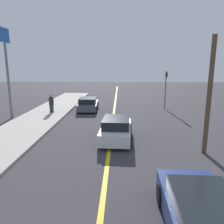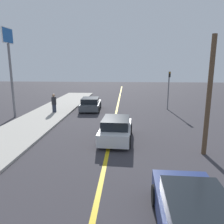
# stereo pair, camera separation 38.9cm
# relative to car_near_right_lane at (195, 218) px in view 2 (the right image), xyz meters

# --- Properties ---
(road_center_line) EXTENTS (0.20, 60.00, 0.01)m
(road_center_line) POSITION_rel_car_near_right_lane_xyz_m (-2.81, 11.57, -0.64)
(road_center_line) COLOR gold
(road_center_line) RESTS_ON ground_plane
(sidewalk_left) EXTENTS (3.87, 35.61, 0.15)m
(sidewalk_left) POSITION_rel_car_near_right_lane_xyz_m (-9.10, 11.37, -0.56)
(sidewalk_left) COLOR #ADA89E
(sidewalk_left) RESTS_ON ground_plane
(car_near_right_lane) EXTENTS (2.08, 4.31, 1.29)m
(car_near_right_lane) POSITION_rel_car_near_right_lane_xyz_m (0.00, 0.00, 0.00)
(car_near_right_lane) COLOR navy
(car_near_right_lane) RESTS_ON ground_plane
(car_ahead_center) EXTENTS (2.06, 4.13, 1.43)m
(car_ahead_center) POSITION_rel_car_near_right_lane_xyz_m (-2.46, 7.71, 0.05)
(car_ahead_center) COLOR silver
(car_ahead_center) RESTS_ON ground_plane
(car_far_distant) EXTENTS (2.13, 3.94, 1.29)m
(car_far_distant) POSITION_rel_car_near_right_lane_xyz_m (-5.48, 16.54, -0.02)
(car_far_distant) COLOR #4C5156
(car_far_distant) RESTS_ON ground_plane
(pedestrian_far_standing) EXTENTS (0.44, 0.44, 1.74)m
(pedestrian_far_standing) POSITION_rel_car_near_right_lane_xyz_m (-8.66, 14.76, 0.37)
(pedestrian_far_standing) COLOR #282D3D
(pedestrian_far_standing) RESTS_ON sidewalk_left
(traffic_light) EXTENTS (0.18, 0.40, 3.88)m
(traffic_light) POSITION_rel_car_near_right_lane_xyz_m (2.45, 17.43, 1.76)
(traffic_light) COLOR slate
(traffic_light) RESTS_ON ground_plane
(roadside_sign) EXTENTS (0.20, 1.65, 7.53)m
(roadside_sign) POSITION_rel_car_near_right_lane_xyz_m (-11.68, 13.10, 4.77)
(roadside_sign) COLOR slate
(roadside_sign) RESTS_ON ground_plane
(utility_pole) EXTENTS (0.24, 0.24, 5.98)m
(utility_pole) POSITION_rel_car_near_right_lane_xyz_m (2.22, 5.84, 2.35)
(utility_pole) COLOR brown
(utility_pole) RESTS_ON ground_plane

